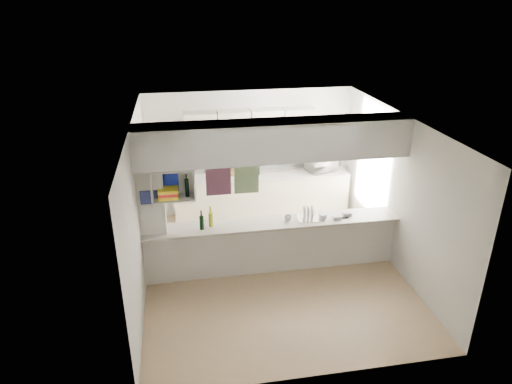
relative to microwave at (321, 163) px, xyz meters
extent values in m
plane|color=tan|center=(-1.47, -2.12, -1.08)|extent=(4.80, 4.80, 0.00)
plane|color=white|center=(-1.47, -2.12, 1.52)|extent=(4.80, 4.80, 0.00)
plane|color=silver|center=(-1.47, 0.28, 0.22)|extent=(4.20, 0.00, 4.20)
plane|color=silver|center=(-3.57, -2.12, 0.22)|extent=(0.00, 4.80, 4.80)
plane|color=silver|center=(0.63, -2.12, 0.22)|extent=(0.00, 4.80, 4.80)
cube|color=silver|center=(-1.47, -2.12, -0.64)|extent=(4.20, 0.15, 0.88)
cube|color=beige|center=(-1.47, -2.12, -0.18)|extent=(4.20, 0.50, 0.04)
cube|color=white|center=(-1.47, -2.12, 1.22)|extent=(4.20, 0.50, 0.60)
cube|color=silver|center=(-3.37, -2.12, 0.22)|extent=(0.40, 0.18, 2.60)
cube|color=#191E4C|center=(-3.37, -2.22, 0.47)|extent=(0.30, 0.01, 0.22)
cube|color=white|center=(-3.37, -2.22, 0.24)|extent=(0.30, 0.01, 0.24)
cube|color=#34172D|center=(-2.32, -1.90, 0.60)|extent=(0.40, 0.02, 0.62)
cube|color=#1B6A7C|center=(-1.87, -1.90, 0.60)|extent=(0.40, 0.02, 0.62)
cube|color=white|center=(-3.02, -2.22, 0.43)|extent=(0.65, 0.35, 0.02)
cube|color=white|center=(-3.02, -2.22, 0.91)|extent=(0.65, 0.35, 0.02)
cube|color=white|center=(-3.02, -2.06, 0.67)|extent=(0.65, 0.02, 0.50)
cube|color=white|center=(-3.33, -2.22, 0.67)|extent=(0.02, 0.35, 0.50)
cube|color=white|center=(-2.71, -2.22, 0.67)|extent=(0.02, 0.35, 0.50)
cube|color=yellow|center=(-3.10, -2.22, 0.47)|extent=(0.30, 0.24, 0.05)
cube|color=red|center=(-3.10, -2.22, 0.52)|extent=(0.28, 0.22, 0.05)
cube|color=yellow|center=(-3.10, -2.22, 0.57)|extent=(0.30, 0.24, 0.05)
cube|color=navy|center=(-3.07, -2.10, 0.67)|extent=(0.26, 0.02, 0.34)
cylinder|color=black|center=(-2.82, -2.22, 0.58)|extent=(0.06, 0.06, 0.28)
cube|color=beige|center=(-1.27, -0.02, -0.63)|extent=(3.60, 0.60, 0.90)
cube|color=beige|center=(-1.27, -0.02, -0.18)|extent=(3.60, 0.63, 0.03)
cube|color=silver|center=(-1.27, 0.26, 0.14)|extent=(3.60, 0.03, 0.60)
cube|color=beige|center=(-1.47, 0.11, 0.80)|extent=(2.62, 0.34, 0.72)
cube|color=white|center=(-0.72, 0.04, 0.40)|extent=(0.60, 0.46, 0.12)
cube|color=silver|center=(-0.72, -0.19, 0.36)|extent=(0.60, 0.02, 0.05)
imported|color=white|center=(0.00, 0.00, 0.00)|extent=(0.67, 0.55, 0.32)
imported|color=navy|center=(-0.04, -0.04, 0.19)|extent=(0.23, 0.23, 0.06)
cube|color=silver|center=(-0.83, -2.10, -0.15)|extent=(0.46, 0.36, 0.01)
cylinder|color=white|center=(-0.94, -2.09, -0.04)|extent=(0.03, 0.22, 0.21)
cylinder|color=white|center=(-0.87, -2.10, -0.04)|extent=(0.03, 0.22, 0.21)
cylinder|color=white|center=(-0.81, -2.10, -0.04)|extent=(0.03, 0.22, 0.21)
imported|color=white|center=(-1.23, -2.14, -0.10)|extent=(0.15, 0.15, 0.09)
cylinder|color=black|center=(-2.63, -2.17, -0.05)|extent=(0.07, 0.07, 0.22)
cylinder|color=black|center=(-2.63, -2.17, 0.11)|extent=(0.03, 0.03, 0.10)
cylinder|color=olive|center=(-2.48, -2.09, -0.04)|extent=(0.07, 0.07, 0.24)
cylinder|color=olive|center=(-2.48, -2.09, 0.13)|extent=(0.03, 0.03, 0.10)
cylinder|color=silver|center=(-0.63, -2.11, -0.12)|extent=(0.15, 0.15, 0.07)
cube|color=silver|center=(-0.42, -2.21, -0.13)|extent=(0.15, 0.11, 0.06)
cube|color=silver|center=(-0.20, -2.11, -0.13)|extent=(0.15, 0.11, 0.06)
cube|color=black|center=(-0.28, -2.18, -0.16)|extent=(0.14, 0.07, 0.01)
cylinder|color=black|center=(-1.35, 0.03, -0.09)|extent=(0.11, 0.11, 0.15)
cube|color=brown|center=(-1.85, 0.06, -0.06)|extent=(0.10, 0.09, 0.20)
camera|label=1|loc=(-2.87, -8.58, 3.27)|focal=32.00mm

